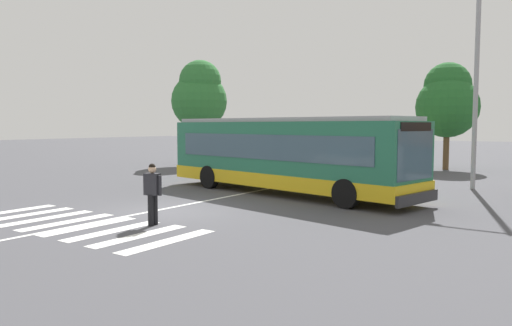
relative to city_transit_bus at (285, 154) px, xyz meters
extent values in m
plane|color=#47474C|center=(-0.89, -5.69, -1.59)|extent=(160.00, 160.00, 0.00)
cylinder|color=black|center=(4.00, 0.40, -1.09)|extent=(1.04, 0.49, 1.00)
cylinder|color=black|center=(3.54, -1.90, -1.09)|extent=(1.04, 0.49, 1.00)
cylinder|color=black|center=(-3.13, 1.82, -1.09)|extent=(1.04, 0.49, 1.00)
cylinder|color=black|center=(-3.59, -0.48, -1.09)|extent=(1.04, 0.49, 1.00)
cube|color=#236B4C|center=(-0.02, 0.00, 0.04)|extent=(11.64, 4.72, 2.55)
cube|color=gold|center=(-0.02, 0.00, -0.96)|extent=(11.76, 4.77, 0.55)
cube|color=#3D5666|center=(-0.02, 0.00, 0.34)|extent=(10.31, 4.50, 0.96)
cube|color=#3D5666|center=(5.56, -1.11, 0.24)|extent=(0.48, 2.21, 1.63)
cube|color=black|center=(5.56, -1.11, 1.13)|extent=(0.44, 1.91, 0.28)
cube|color=#99999E|center=(-0.02, 0.00, 1.39)|extent=(11.15, 4.43, 0.16)
cube|color=#28282B|center=(5.67, -1.13, -1.16)|extent=(0.62, 2.52, 0.36)
cylinder|color=black|center=(0.29, -7.40, -1.16)|extent=(0.16, 0.16, 0.85)
cylinder|color=black|center=(0.33, -7.59, -1.16)|extent=(0.16, 0.16, 0.85)
cube|color=#232328|center=(0.31, -7.49, -0.44)|extent=(0.45, 0.34, 0.60)
cylinder|color=#232328|center=(0.08, -7.54, -0.47)|extent=(0.10, 0.10, 0.55)
cylinder|color=#232328|center=(0.54, -7.44, -0.47)|extent=(0.10, 0.10, 0.55)
sphere|color=tan|center=(0.31, -7.49, -0.03)|extent=(0.22, 0.22, 0.22)
sphere|color=black|center=(0.31, -7.49, 0.04)|extent=(0.19, 0.19, 0.19)
cylinder|color=black|center=(-5.24, 12.67, -1.27)|extent=(0.27, 0.66, 0.64)
cylinder|color=black|center=(-3.57, 12.85, -1.27)|extent=(0.27, 0.66, 0.64)
cylinder|color=black|center=(-4.93, 9.89, -1.27)|extent=(0.27, 0.66, 0.64)
cylinder|color=black|center=(-3.26, 10.08, -1.27)|extent=(0.27, 0.66, 0.64)
cube|color=#AD1E1E|center=(-4.25, 11.37, -0.95)|extent=(2.31, 4.68, 0.52)
cube|color=#3D5666|center=(-4.24, 11.28, -0.47)|extent=(1.83, 2.33, 0.44)
cube|color=#AD1E1E|center=(-4.24, 11.28, -0.28)|extent=(1.74, 2.14, 0.09)
cylinder|color=black|center=(-2.54, 12.18, -1.27)|extent=(0.26, 0.66, 0.64)
cylinder|color=black|center=(-0.87, 12.35, -1.27)|extent=(0.26, 0.66, 0.64)
cylinder|color=black|center=(-2.26, 9.40, -1.27)|extent=(0.26, 0.66, 0.64)
cylinder|color=black|center=(-0.59, 9.57, -1.27)|extent=(0.26, 0.66, 0.64)
cube|color=black|center=(-1.57, 10.87, -0.95)|extent=(2.27, 4.66, 0.52)
cube|color=#3D5666|center=(-1.56, 10.78, -0.47)|extent=(1.81, 2.31, 0.44)
cube|color=black|center=(-1.56, 10.78, -0.28)|extent=(1.72, 2.12, 0.09)
cylinder|color=black|center=(0.01, 12.64, -1.27)|extent=(0.25, 0.65, 0.64)
cylinder|color=black|center=(1.68, 12.77, -1.27)|extent=(0.25, 0.65, 0.64)
cylinder|color=black|center=(0.22, 9.86, -1.27)|extent=(0.25, 0.65, 0.64)
cylinder|color=black|center=(1.89, 9.99, -1.27)|extent=(0.25, 0.65, 0.64)
cube|color=#C6B793|center=(0.95, 11.31, -0.95)|extent=(2.15, 4.62, 0.52)
cube|color=#3D5666|center=(0.96, 11.22, -0.47)|extent=(1.76, 2.27, 0.44)
cube|color=#C6B793|center=(0.96, 11.22, -0.28)|extent=(1.67, 2.09, 0.09)
cylinder|color=#939399|center=(5.98, 5.79, 3.35)|extent=(0.20, 0.20, 9.87)
cylinder|color=brown|center=(-12.27, 8.73, -0.04)|extent=(0.36, 0.36, 3.09)
sphere|color=#2D7033|center=(-12.27, 8.73, 2.84)|extent=(3.83, 3.83, 3.83)
sphere|color=#2D7033|center=(-12.10, 8.65, 4.18)|extent=(2.87, 2.87, 2.87)
cylinder|color=brown|center=(2.64, 14.92, -0.30)|extent=(0.36, 0.36, 2.57)
sphere|color=#236028|center=(2.64, 14.92, 2.32)|extent=(3.81, 3.81, 3.81)
sphere|color=#236028|center=(2.54, 15.21, 3.66)|extent=(2.86, 2.86, 2.86)
cube|color=silver|center=(-5.07, -8.59, -1.58)|extent=(0.45, 2.96, 0.01)
cube|color=silver|center=(-4.06, -8.59, -1.58)|extent=(0.45, 2.96, 0.01)
cube|color=silver|center=(-3.05, -8.59, -1.58)|extent=(0.45, 2.96, 0.01)
cube|color=silver|center=(-2.04, -8.59, -1.58)|extent=(0.45, 2.96, 0.01)
cube|color=silver|center=(-1.03, -8.59, -1.58)|extent=(0.45, 2.96, 0.01)
cube|color=silver|center=(-0.02, -8.59, -1.58)|extent=(0.45, 2.96, 0.01)
cube|color=silver|center=(0.99, -8.59, -1.58)|extent=(0.45, 2.96, 0.01)
cube|color=silver|center=(2.00, -8.59, -1.58)|extent=(0.45, 2.96, 0.01)
cube|color=silver|center=(-1.36, -3.69, -1.58)|extent=(0.16, 24.00, 0.01)
camera|label=1|loc=(10.27, -16.81, 1.18)|focal=34.28mm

